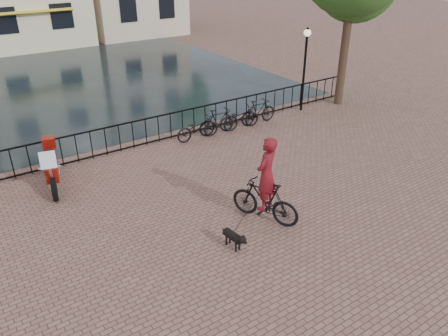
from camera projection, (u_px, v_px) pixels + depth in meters
ground at (297, 264)px, 10.01m from camera, size 100.00×100.00×0.00m
canal_water at (70, 84)px, 22.72m from camera, size 20.00×20.00×0.00m
railing at (146, 132)px, 15.66m from camera, size 20.00×0.05×1.02m
lamp_post at (305, 56)px, 18.08m from camera, size 0.30×0.30×3.45m
cyclist at (266, 185)px, 11.14m from camera, size 1.35×2.07×2.76m
dog at (233, 238)px, 10.46m from camera, size 0.33×0.79×0.52m
motorcycle at (51, 162)px, 12.85m from camera, size 1.05×2.31×1.60m
parked_bike_0 at (198, 128)px, 16.14m from camera, size 1.73×0.64×0.90m
parked_bike_1 at (219, 121)px, 16.59m from camera, size 1.71×0.65×1.00m
parked_bike_2 at (239, 118)px, 17.08m from camera, size 1.77×0.78×0.90m
parked_bike_3 at (258, 112)px, 17.53m from camera, size 1.67×0.47×1.00m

